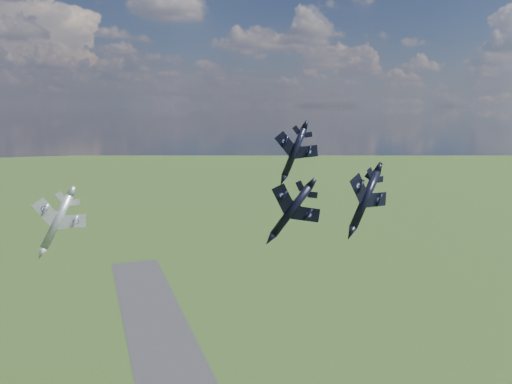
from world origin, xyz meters
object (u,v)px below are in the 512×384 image
object	(u,v)px
jet_right_navy	(365,199)
jet_high_navy	(294,152)
jet_left_silver	(57,222)
jet_lead_navy	(291,211)

from	to	relation	value
jet_right_navy	jet_high_navy	world-z (taller)	jet_high_navy
jet_right_navy	jet_left_silver	size ratio (longest dim) A/B	1.02
jet_lead_navy	jet_right_navy	distance (m)	13.68
jet_high_navy	jet_left_silver	distance (m)	52.78
jet_lead_navy	jet_left_silver	distance (m)	37.34
jet_lead_navy	jet_right_navy	world-z (taller)	jet_right_navy
jet_lead_navy	jet_right_navy	xyz separation A→B (m)	(7.34, -11.02, 3.43)
jet_right_navy	jet_high_navy	xyz separation A→B (m)	(4.18, 36.50, 3.89)
jet_high_navy	jet_right_navy	bearing A→B (deg)	-85.64
jet_lead_navy	jet_right_navy	bearing A→B (deg)	-36.03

